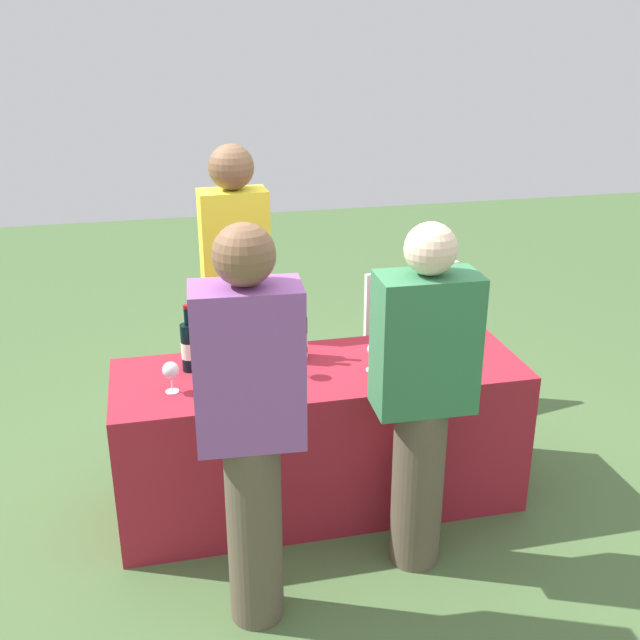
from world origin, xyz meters
name	(u,v)px	position (x,y,z in m)	size (l,w,h in m)	color
ground_plane	(320,498)	(0.00, 0.00, 0.00)	(12.00, 12.00, 0.00)	#476638
tasting_table	(320,436)	(0.00, 0.00, 0.37)	(1.96, 0.66, 0.74)	maroon
wine_bottle_0	(189,347)	(-0.60, 0.12, 0.86)	(0.07, 0.07, 0.33)	black
wine_bottle_1	(283,337)	(-0.15, 0.13, 0.86)	(0.08, 0.08, 0.34)	black
wine_bottle_2	(301,336)	(-0.06, 0.16, 0.85)	(0.07, 0.07, 0.31)	black
wine_bottle_3	(405,333)	(0.45, 0.08, 0.85)	(0.07, 0.07, 0.30)	black
wine_glass_0	(171,371)	(-0.70, -0.09, 0.84)	(0.08, 0.08, 0.15)	silver
wine_glass_1	(214,372)	(-0.51, -0.13, 0.84)	(0.07, 0.07, 0.14)	silver
wine_glass_2	(300,356)	(-0.11, -0.06, 0.84)	(0.08, 0.08, 0.15)	silver
wine_glass_3	(373,351)	(0.24, -0.07, 0.84)	(0.07, 0.07, 0.14)	silver
ice_bucket	(436,331)	(0.63, 0.14, 0.82)	(0.18, 0.18, 0.16)	silver
server_pouring	(236,289)	(-0.32, 0.60, 0.96)	(0.35, 0.23, 1.72)	#3F3351
guest_0	(250,422)	(-0.43, -0.73, 0.91)	(0.41, 0.24, 1.67)	brown
guest_1	(423,393)	(0.32, -0.54, 0.85)	(0.42, 0.24, 1.58)	brown
menu_board	(410,337)	(0.78, 0.90, 0.45)	(0.64, 0.03, 0.90)	white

